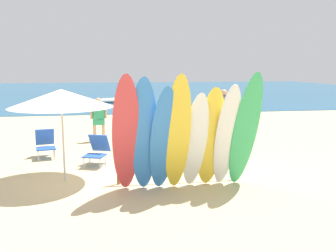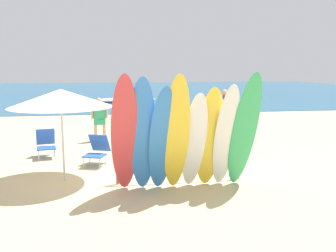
{
  "view_description": "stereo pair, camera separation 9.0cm",
  "coord_description": "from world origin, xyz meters",
  "px_view_note": "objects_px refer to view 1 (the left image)",
  "views": [
    {
      "loc": [
        -1.45,
        -7.55,
        2.5
      ],
      "look_at": [
        0.0,
        1.66,
        0.97
      ],
      "focal_mm": 38.65,
      "sensor_mm": 36.0,
      "label": 1
    },
    {
      "loc": [
        -1.36,
        -7.56,
        2.5
      ],
      "look_at": [
        0.0,
        1.66,
        0.97
      ],
      "focal_mm": 38.65,
      "sensor_mm": 36.0,
      "label": 2
    }
  ],
  "objects_px": {
    "surfboard_green_7": "(245,132)",
    "beachgoer_strolling": "(173,118)",
    "beachgoer_midbeach": "(99,116)",
    "beach_chair_blue": "(97,149)",
    "surfboard_red_0": "(126,135)",
    "beach_umbrella": "(61,98)",
    "beachgoer_by_water": "(236,126)",
    "surfboard_blue_1": "(144,136)",
    "surfboard_white_6": "(227,137)",
    "beachgoer_photographing": "(223,111)",
    "surfboard_yellow_5": "(211,138)",
    "beach_chair_red": "(45,142)",
    "surfboard_yellow_3": "(177,134)",
    "beachgoer_near_rack": "(128,108)",
    "surfboard_blue_2": "(163,140)",
    "distant_boat": "(121,100)",
    "surfboard_white_4": "(195,141)",
    "surfboard_rack": "(180,156)"
  },
  "relations": [
    {
      "from": "beachgoer_midbeach",
      "to": "surfboard_red_0",
      "type": "bearing_deg",
      "value": 87.14
    },
    {
      "from": "surfboard_red_0",
      "to": "beach_chair_red",
      "type": "distance_m",
      "value": 4.05
    },
    {
      "from": "surfboard_yellow_5",
      "to": "beachgoer_photographing",
      "type": "relative_size",
      "value": 1.27
    },
    {
      "from": "surfboard_green_7",
      "to": "beachgoer_strolling",
      "type": "relative_size",
      "value": 1.71
    },
    {
      "from": "surfboard_yellow_3",
      "to": "beachgoer_near_rack",
      "type": "height_order",
      "value": "surfboard_yellow_3"
    },
    {
      "from": "surfboard_white_4",
      "to": "beach_chair_red",
      "type": "bearing_deg",
      "value": 131.42
    },
    {
      "from": "beachgoer_midbeach",
      "to": "beachgoer_strolling",
      "type": "distance_m",
      "value": 2.52
    },
    {
      "from": "beachgoer_midbeach",
      "to": "surfboard_yellow_5",
      "type": "bearing_deg",
      "value": 104.33
    },
    {
      "from": "surfboard_rack",
      "to": "beachgoer_midbeach",
      "type": "relative_size",
      "value": 1.89
    },
    {
      "from": "surfboard_green_7",
      "to": "beach_chair_red",
      "type": "height_order",
      "value": "surfboard_green_7"
    },
    {
      "from": "beachgoer_by_water",
      "to": "beach_chair_red",
      "type": "distance_m",
      "value": 5.28
    },
    {
      "from": "surfboard_yellow_3",
      "to": "beachgoer_near_rack",
      "type": "bearing_deg",
      "value": 95.13
    },
    {
      "from": "surfboard_blue_1",
      "to": "beachgoer_near_rack",
      "type": "xyz_separation_m",
      "value": [
        0.07,
        7.72,
        -0.3
      ]
    },
    {
      "from": "surfboard_blue_2",
      "to": "beach_umbrella",
      "type": "distance_m",
      "value": 2.46
    },
    {
      "from": "surfboard_white_4",
      "to": "surfboard_blue_2",
      "type": "bearing_deg",
      "value": -176.56
    },
    {
      "from": "surfboard_yellow_3",
      "to": "beachgoer_midbeach",
      "type": "bearing_deg",
      "value": 108.13
    },
    {
      "from": "surfboard_blue_1",
      "to": "beach_umbrella",
      "type": "bearing_deg",
      "value": 148.81
    },
    {
      "from": "surfboard_red_0",
      "to": "beach_umbrella",
      "type": "relative_size",
      "value": 1.14
    },
    {
      "from": "surfboard_white_6",
      "to": "beachgoer_photographing",
      "type": "xyz_separation_m",
      "value": [
        1.52,
        5.02,
        -0.09
      ]
    },
    {
      "from": "beachgoer_midbeach",
      "to": "beach_chair_blue",
      "type": "relative_size",
      "value": 1.7
    },
    {
      "from": "surfboard_white_4",
      "to": "beachgoer_strolling",
      "type": "height_order",
      "value": "surfboard_white_4"
    },
    {
      "from": "surfboard_blue_1",
      "to": "beachgoer_near_rack",
      "type": "distance_m",
      "value": 7.73
    },
    {
      "from": "distant_boat",
      "to": "beachgoer_midbeach",
      "type": "bearing_deg",
      "value": -94.8
    },
    {
      "from": "surfboard_blue_1",
      "to": "beach_chair_red",
      "type": "bearing_deg",
      "value": 128.53
    },
    {
      "from": "surfboard_white_6",
      "to": "beachgoer_by_water",
      "type": "distance_m",
      "value": 2.54
    },
    {
      "from": "beachgoer_midbeach",
      "to": "beachgoer_strolling",
      "type": "height_order",
      "value": "beachgoer_strolling"
    },
    {
      "from": "surfboard_yellow_3",
      "to": "surfboard_white_4",
      "type": "height_order",
      "value": "surfboard_yellow_3"
    },
    {
      "from": "surfboard_white_4",
      "to": "surfboard_yellow_3",
      "type": "bearing_deg",
      "value": -166.02
    },
    {
      "from": "surfboard_white_4",
      "to": "beachgoer_midbeach",
      "type": "height_order",
      "value": "surfboard_white_4"
    },
    {
      "from": "surfboard_rack",
      "to": "surfboard_blue_1",
      "type": "height_order",
      "value": "surfboard_blue_1"
    },
    {
      "from": "beachgoer_photographing",
      "to": "beach_chair_blue",
      "type": "distance_m",
      "value": 5.05
    },
    {
      "from": "surfboard_green_7",
      "to": "beach_chair_blue",
      "type": "xyz_separation_m",
      "value": [
        -3.04,
        2.34,
        -0.79
      ]
    },
    {
      "from": "beachgoer_photographing",
      "to": "beachgoer_by_water",
      "type": "bearing_deg",
      "value": -6.87
    },
    {
      "from": "surfboard_yellow_5",
      "to": "beach_chair_blue",
      "type": "xyz_separation_m",
      "value": [
        -2.36,
        2.2,
        -0.65
      ]
    },
    {
      "from": "surfboard_blue_2",
      "to": "beachgoer_by_water",
      "type": "height_order",
      "value": "surfboard_blue_2"
    },
    {
      "from": "beachgoer_strolling",
      "to": "distant_boat",
      "type": "relative_size",
      "value": 0.31
    },
    {
      "from": "beach_umbrella",
      "to": "beachgoer_by_water",
      "type": "bearing_deg",
      "value": 15.62
    },
    {
      "from": "surfboard_rack",
      "to": "beachgoer_strolling",
      "type": "height_order",
      "value": "beachgoer_strolling"
    },
    {
      "from": "beachgoer_strolling",
      "to": "beach_umbrella",
      "type": "xyz_separation_m",
      "value": [
        -3.02,
        -3.51,
        0.97
      ]
    },
    {
      "from": "surfboard_red_0",
      "to": "surfboard_green_7",
      "type": "height_order",
      "value": "surfboard_green_7"
    },
    {
      "from": "surfboard_white_4",
      "to": "beach_chair_red",
      "type": "xyz_separation_m",
      "value": [
        -3.49,
        3.29,
        -0.59
      ]
    },
    {
      "from": "beachgoer_by_water",
      "to": "beach_chair_blue",
      "type": "xyz_separation_m",
      "value": [
        -3.7,
        -0.03,
        -0.51
      ]
    },
    {
      "from": "surfboard_green_7",
      "to": "beachgoer_photographing",
      "type": "xyz_separation_m",
      "value": [
        1.16,
        5.08,
        -0.2
      ]
    },
    {
      "from": "beachgoer_near_rack",
      "to": "surfboard_blue_1",
      "type": "bearing_deg",
      "value": 48.31
    },
    {
      "from": "surfboard_red_0",
      "to": "beachgoer_strolling",
      "type": "relative_size",
      "value": 1.68
    },
    {
      "from": "surfboard_white_6",
      "to": "beach_chair_red",
      "type": "relative_size",
      "value": 2.81
    },
    {
      "from": "beachgoer_near_rack",
      "to": "beachgoer_by_water",
      "type": "bearing_deg",
      "value": 74.89
    },
    {
      "from": "beachgoer_photographing",
      "to": "distant_boat",
      "type": "bearing_deg",
      "value": -163.73
    },
    {
      "from": "beachgoer_strolling",
      "to": "surfboard_green_7",
      "type": "bearing_deg",
      "value": 42.85
    },
    {
      "from": "surfboard_blue_2",
      "to": "surfboard_white_4",
      "type": "bearing_deg",
      "value": 3.6
    }
  ]
}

